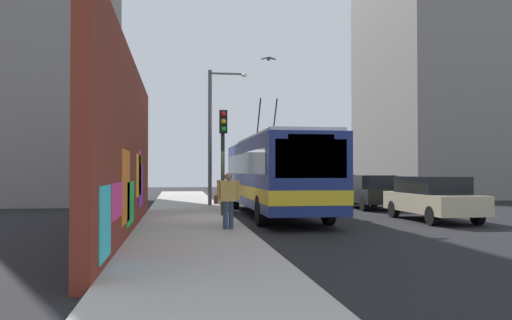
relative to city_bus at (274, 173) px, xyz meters
name	(u,v)px	position (x,y,z in m)	size (l,w,h in m)	color
ground_plane	(234,221)	(-1.96, 1.80, -1.72)	(80.00, 80.00, 0.00)	black
sidewalk_slab	(189,219)	(-1.96, 3.40, -1.64)	(48.00, 3.20, 0.15)	#ADA8A0
graffiti_wall	(128,148)	(-5.70, 5.15, 0.70)	(14.53, 0.32, 4.86)	maroon
building_far_left	(53,32)	(11.22, 11.00, 8.13)	(11.16, 6.70, 19.68)	gray
building_far_right	(445,43)	(14.66, -15.20, 9.28)	(11.97, 10.01, 21.99)	gray
city_bus	(274,173)	(0.00, 0.00, 0.00)	(12.02, 2.52, 4.85)	navy
parked_car_champagne	(432,197)	(-2.96, -5.20, -0.88)	(4.67, 1.81, 1.58)	#C6B793
parked_car_black	(369,191)	(3.29, -5.20, -0.88)	(4.52, 1.83, 1.58)	black
parked_car_red	(335,187)	(8.87, -5.20, -0.88)	(4.67, 1.79, 1.58)	#B21E19
pedestrian_at_curb	(228,197)	(-5.91, 2.39, -0.66)	(0.22, 0.72, 1.57)	#2D3F59
traffic_light	(223,144)	(-1.47, 2.15, 1.05)	(0.49, 0.28, 3.87)	#2D382D
street_lamp	(214,127)	(4.74, 2.03, 2.18)	(0.44, 1.89, 6.49)	#4C4C51
flying_pigeons	(269,2)	(-0.34, 0.24, 6.70)	(2.98, 3.03, 3.65)	gray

